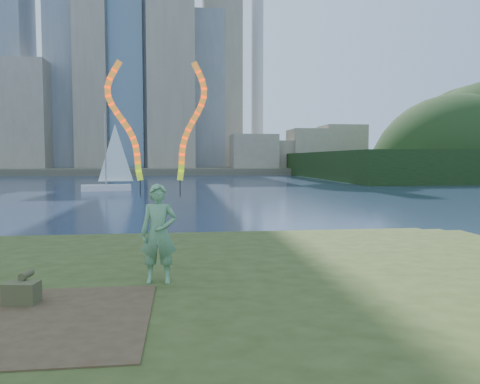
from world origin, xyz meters
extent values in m
plane|color=#19263F|center=(0.00, 0.00, 0.00)|extent=(320.00, 320.00, 0.00)
cube|color=#334117|center=(0.00, -2.50, 0.15)|extent=(20.00, 18.00, 0.30)
cube|color=#334117|center=(0.00, -2.20, 0.40)|extent=(17.00, 15.00, 0.30)
cube|color=#334117|center=(0.00, -2.00, 0.65)|extent=(14.00, 12.00, 0.30)
cube|color=#47331E|center=(-2.20, -3.20, 0.81)|extent=(3.20, 3.00, 0.02)
cube|color=#4F4A3A|center=(0.00, 95.00, 0.60)|extent=(320.00, 40.00, 1.20)
cylinder|color=silver|center=(18.00, 102.00, 30.20)|extent=(2.80, 2.80, 58.00)
imported|color=#187125|center=(-0.56, -1.46, 1.64)|extent=(0.64, 0.44, 1.69)
cylinder|color=black|center=(-0.86, -1.33, 2.40)|extent=(0.02, 0.02, 0.30)
cylinder|color=black|center=(-0.19, -1.37, 2.40)|extent=(0.02, 0.02, 0.30)
cube|color=#4B452A|center=(-2.47, -2.45, 0.96)|extent=(0.50, 0.37, 0.33)
cylinder|color=#4B452A|center=(-2.47, -2.23, 1.18)|extent=(0.15, 0.32, 0.11)
cube|color=white|center=(-7.05, 34.72, 0.26)|extent=(4.59, 2.23, 0.62)
cylinder|color=gray|center=(-7.05, 34.72, 3.70)|extent=(0.12, 0.12, 6.69)
camera|label=1|loc=(-0.17, -9.42, 2.90)|focal=35.00mm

